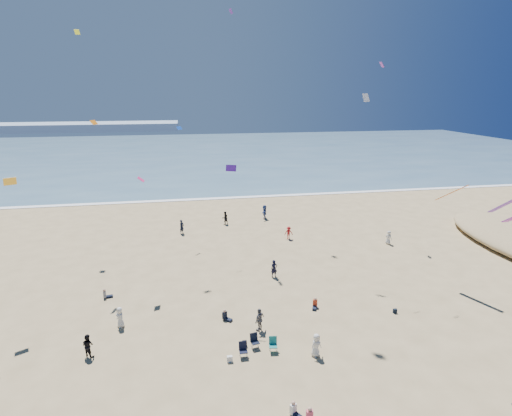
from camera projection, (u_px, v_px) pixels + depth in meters
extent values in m
cube|color=#476B84|center=(194.00, 153.00, 110.29)|extent=(220.00, 100.00, 0.06)
cube|color=white|center=(203.00, 199.00, 63.05)|extent=(220.00, 1.20, 0.08)
cube|color=#7A8EA8|center=(47.00, 127.00, 170.60)|extent=(110.00, 20.00, 3.20)
imported|color=black|center=(225.00, 218.00, 51.06)|extent=(1.01, 0.92, 1.70)
imported|color=slate|center=(260.00, 320.00, 28.30)|extent=(1.00, 1.03, 1.73)
imported|color=silver|center=(389.00, 237.00, 44.46)|extent=(0.79, 0.89, 1.53)
imported|color=#A8181B|center=(289.00, 233.00, 46.02)|extent=(0.98, 0.59, 1.48)
imported|color=silver|center=(316.00, 345.00, 25.58)|extent=(0.91, 0.79, 1.57)
imported|color=silver|center=(120.00, 317.00, 28.75)|extent=(0.84, 0.91, 1.56)
imported|color=black|center=(274.00, 269.00, 36.50)|extent=(0.66, 0.49, 1.65)
imported|color=black|center=(88.00, 345.00, 25.57)|extent=(0.95, 0.90, 1.56)
imported|color=black|center=(182.00, 227.00, 47.60)|extent=(0.74, 0.75, 1.74)
imported|color=navy|center=(264.00, 212.00, 53.30)|extent=(1.01, 1.83, 1.89)
cube|color=silver|center=(230.00, 359.00, 25.18)|extent=(0.35, 0.20, 0.40)
cube|color=black|center=(245.00, 344.00, 26.72)|extent=(0.30, 0.22, 0.38)
cube|color=black|center=(395.00, 311.00, 30.72)|extent=(0.28, 0.18, 0.34)
cube|color=#4F1CA0|center=(231.00, 168.00, 29.44)|extent=(0.79, 0.45, 0.47)
cube|color=#902C92|center=(382.00, 65.00, 44.82)|extent=(0.42, 0.58, 0.57)
cube|color=#632490|center=(231.00, 11.00, 40.15)|extent=(0.34, 0.85, 0.45)
cube|color=white|center=(366.00, 97.00, 33.93)|extent=(0.65, 0.47, 0.66)
cube|color=#D7F02A|center=(77.00, 32.00, 42.12)|extent=(0.55, 0.41, 0.47)
cube|color=#D42365|center=(141.00, 179.00, 33.25)|extent=(0.51, 0.76, 0.39)
cube|color=gold|center=(10.00, 181.00, 28.12)|extent=(0.82, 0.58, 0.57)
cube|color=blue|center=(179.00, 128.00, 44.23)|extent=(0.68, 0.68, 0.35)
cube|color=orange|center=(94.00, 122.00, 33.75)|extent=(0.53, 0.90, 0.37)
cube|color=#5F29A5|center=(509.00, 202.00, 24.23)|extent=(0.35, 3.14, 2.21)
cube|color=orange|center=(451.00, 193.00, 33.86)|extent=(0.35, 2.64, 1.87)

